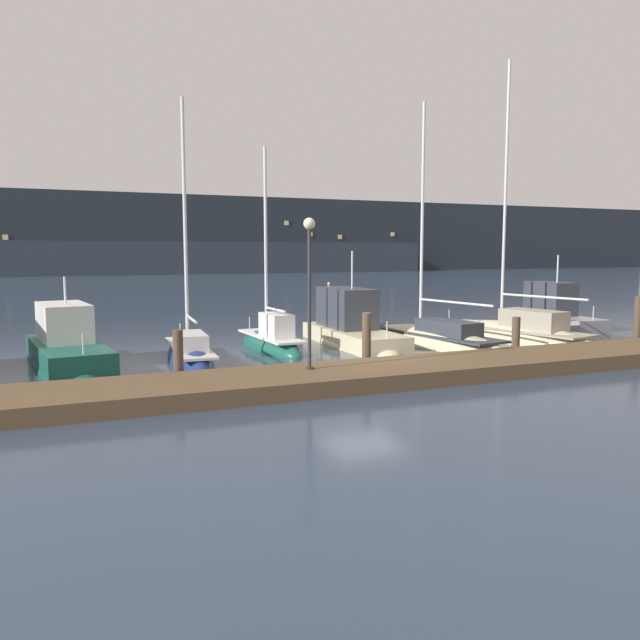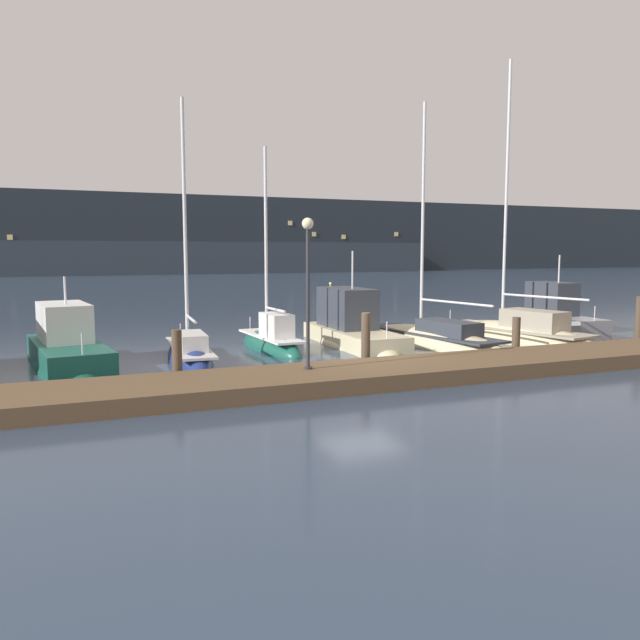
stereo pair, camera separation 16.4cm
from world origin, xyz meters
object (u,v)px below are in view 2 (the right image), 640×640
at_px(sailboat_berth_4, 271,345).
at_px(motorboat_berth_5, 352,334).
at_px(sailboat_berth_6, 432,343).
at_px(sailboat_berth_7, 516,339).
at_px(motorboat_berth_2, 68,357).
at_px(motorboat_berth_8, 557,324).
at_px(sailboat_berth_3, 190,359).
at_px(channel_buoy, 330,303).
at_px(dock_lamppost, 308,269).

relative_size(sailboat_berth_4, motorboat_berth_5, 1.21).
relative_size(sailboat_berth_6, sailboat_berth_7, 0.84).
distance_m(motorboat_berth_2, motorboat_berth_8, 20.19).
xyz_separation_m(sailboat_berth_3, motorboat_berth_5, (6.77, 1.62, 0.31)).
bearing_deg(sailboat_berth_6, motorboat_berth_5, 152.96).
height_order(sailboat_berth_7, channel_buoy, sailboat_berth_7).
xyz_separation_m(motorboat_berth_2, motorboat_berth_5, (10.55, 1.17, 0.08)).
height_order(sailboat_berth_3, sailboat_berth_7, sailboat_berth_7).
distance_m(motorboat_berth_2, sailboat_berth_3, 3.81).
bearing_deg(motorboat_berth_5, dock_lamppost, -124.16).
relative_size(motorboat_berth_5, dock_lamppost, 1.65).
xyz_separation_m(motorboat_berth_2, sailboat_berth_7, (17.09, -0.76, -0.20)).
xyz_separation_m(sailboat_berth_7, dock_lamppost, (-10.94, -4.55, 3.09)).
xyz_separation_m(motorboat_berth_2, motorboat_berth_8, (20.19, 0.26, 0.14)).
bearing_deg(motorboat_berth_2, dock_lamppost, -40.84).
bearing_deg(sailboat_berth_6, channel_buoy, 85.52).
height_order(motorboat_berth_8, dock_lamppost, dock_lamppost).
distance_m(sailboat_berth_3, sailboat_berth_4, 3.73).
xyz_separation_m(sailboat_berth_4, dock_lamppost, (-1.01, -6.45, 3.05)).
height_order(sailboat_berth_3, sailboat_berth_4, sailboat_berth_3).
bearing_deg(channel_buoy, dock_lamppost, -115.10).
relative_size(sailboat_berth_4, dock_lamppost, 1.99).
bearing_deg(dock_lamppost, sailboat_berth_6, 34.80).
distance_m(sailboat_berth_3, sailboat_berth_7, 13.31).
bearing_deg(channel_buoy, motorboat_berth_5, -109.06).
xyz_separation_m(sailboat_berth_7, channel_buoy, (-2.71, 13.00, 0.58)).
height_order(sailboat_berth_6, dock_lamppost, sailboat_berth_6).
distance_m(motorboat_berth_5, dock_lamppost, 8.32).
bearing_deg(channel_buoy, sailboat_berth_6, -94.48).
bearing_deg(dock_lamppost, motorboat_berth_2, 139.16).
distance_m(sailboat_berth_4, motorboat_berth_5, 3.40).
relative_size(motorboat_berth_2, sailboat_berth_7, 0.53).
height_order(motorboat_berth_2, channel_buoy, motorboat_berth_2).
xyz_separation_m(channel_buoy, dock_lamppost, (-8.22, -17.55, 2.51)).
bearing_deg(dock_lamppost, motorboat_berth_8, 21.65).
bearing_deg(motorboat_berth_5, sailboat_berth_4, -179.43).
distance_m(sailboat_berth_3, motorboat_berth_8, 16.43).
bearing_deg(channel_buoy, sailboat_berth_4, -123.02).
xyz_separation_m(sailboat_berth_7, motorboat_berth_8, (3.10, 1.02, 0.35)).
xyz_separation_m(motorboat_berth_2, sailboat_berth_6, (13.39, -0.29, -0.24)).
height_order(sailboat_berth_6, motorboat_berth_8, sailboat_berth_6).
bearing_deg(sailboat_berth_6, motorboat_berth_2, 178.78).
relative_size(sailboat_berth_6, motorboat_berth_8, 1.99).
xyz_separation_m(sailboat_berth_6, motorboat_berth_8, (6.80, 0.54, 0.38)).
bearing_deg(sailboat_berth_3, dock_lamppost, -64.02).
height_order(motorboat_berth_5, motorboat_berth_8, motorboat_berth_5).
height_order(sailboat_berth_3, channel_buoy, sailboat_berth_3).
distance_m(motorboat_berth_5, sailboat_berth_6, 3.21).
distance_m(sailboat_berth_4, sailboat_berth_6, 6.39).
bearing_deg(dock_lamppost, channel_buoy, 64.90).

